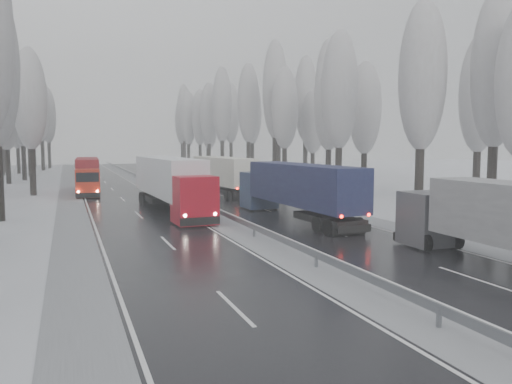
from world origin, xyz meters
TOP-DOWN VIEW (x-y plane):
  - ground at (0.00, 0.00)m, footprint 260.00×260.00m
  - carriageway_right at (5.25, 30.00)m, footprint 7.50×200.00m
  - carriageway_left at (-5.25, 30.00)m, footprint 7.50×200.00m
  - median_slush at (0.00, 30.00)m, footprint 3.00×200.00m
  - shoulder_right at (10.20, 30.00)m, footprint 2.40×200.00m
  - shoulder_left at (-10.20, 30.00)m, footprint 2.40×200.00m
  - median_guardrail at (0.00, 29.99)m, footprint 0.12×200.00m
  - tree_15 at (19.28, 12.71)m, footprint 3.60×3.60m
  - tree_16 at (15.04, 15.67)m, footprint 3.60×3.60m
  - tree_17 at (24.68, 19.67)m, footprint 3.60×3.60m
  - tree_18 at (14.51, 27.03)m, footprint 3.60×3.60m
  - tree_19 at (20.02, 31.03)m, footprint 3.60×3.60m
  - tree_20 at (17.90, 35.17)m, footprint 3.60×3.60m
  - tree_21 at (20.12, 39.17)m, footprint 3.60×3.60m
  - tree_22 at (17.02, 45.60)m, footprint 3.60×3.60m
  - tree_23 at (23.31, 49.60)m, footprint 3.60×3.60m
  - tree_24 at (17.90, 51.02)m, footprint 3.60×3.60m
  - tree_25 at (24.81, 55.02)m, footprint 3.60×3.60m
  - tree_26 at (17.56, 61.27)m, footprint 3.60×3.60m
  - tree_27 at (24.72, 65.27)m, footprint 3.60×3.60m
  - tree_28 at (16.34, 71.95)m, footprint 3.60×3.60m
  - tree_29 at (23.71, 75.95)m, footprint 3.60×3.60m
  - tree_30 at (16.56, 81.70)m, footprint 3.60×3.60m
  - tree_31 at (22.48, 85.70)m, footprint 3.60×3.60m
  - tree_32 at (16.63, 89.21)m, footprint 3.60×3.60m
  - tree_33 at (19.77, 93.21)m, footprint 3.60×3.60m
  - tree_34 at (15.73, 96.32)m, footprint 3.60×3.60m
  - tree_35 at (24.94, 100.32)m, footprint 3.60×3.60m
  - tree_36 at (17.04, 106.16)m, footprint 3.60×3.60m
  - tree_37 at (24.02, 110.16)m, footprint 3.60×3.60m
  - tree_38 at (18.73, 116.73)m, footprint 3.60×3.60m
  - tree_39 at (21.55, 120.73)m, footprint 3.60×3.60m
  - tree_62 at (-13.94, 43.73)m, footprint 3.60×3.60m
  - tree_66 at (-18.16, 62.35)m, footprint 3.60×3.60m
  - tree_68 at (-16.58, 69.11)m, footprint 3.60×3.60m
  - tree_70 at (-16.33, 79.19)m, footprint 3.60×3.60m
  - tree_71 at (-21.09, 83.19)m, footprint 3.60×3.60m
  - tree_72 at (-18.93, 88.54)m, footprint 3.60×3.60m
  - tree_73 at (-21.82, 92.54)m, footprint 3.60×3.60m
  - tree_74 at (-15.07, 99.33)m, footprint 3.60×3.60m
  - tree_76 at (-14.05, 108.72)m, footprint 3.60×3.60m
  - tree_77 at (-19.66, 112.72)m, footprint 3.60×3.60m
  - tree_78 at (-17.56, 115.31)m, footprint 3.60×3.60m
  - tree_79 at (-20.33, 119.31)m, footprint 3.60×3.60m
  - truck_blue_box at (5.18, 17.21)m, footprint 3.19×16.35m
  - truck_cream_box at (5.26, 36.79)m, footprint 3.38×16.40m
  - box_truck_distant at (7.01, 84.78)m, footprint 2.88×7.21m
  - truck_red_white at (-2.58, 24.26)m, footprint 3.42×17.53m
  - truck_red_red at (-8.20, 45.31)m, footprint 3.02×15.43m

SIDE VIEW (x-z plane):
  - ground at x=0.00m, z-range 0.00..0.00m
  - carriageway_right at x=5.25m, z-range 0.00..0.03m
  - carriageway_left at x=-5.25m, z-range 0.00..0.03m
  - median_slush at x=0.00m, z-range 0.00..0.04m
  - shoulder_right at x=10.20m, z-range 0.00..0.04m
  - shoulder_left at x=-10.20m, z-range 0.00..0.04m
  - median_guardrail at x=0.00m, z-range 0.22..0.98m
  - box_truck_distant at x=7.01m, z-range 0.02..2.65m
  - truck_red_red at x=-8.20m, z-range 0.33..4.26m
  - truck_blue_box at x=5.18m, z-range 0.35..4.52m
  - truck_cream_box at x=5.26m, z-range 0.35..4.53m
  - truck_red_white at x=-2.58m, z-range 0.37..4.85m
  - tree_23 at x=23.31m, z-range 1.99..15.54m
  - tree_77 at x=-19.66m, z-range 2.10..16.42m
  - tree_33 at x=19.77m, z-range 2.10..16.42m
  - tree_19 at x=20.02m, z-range 2.13..16.70m
  - tree_72 at x=-18.93m, z-range 2.21..17.31m
  - tree_66 at x=-18.16m, z-range 2.22..17.45m
  - tree_17 at x=24.68m, z-range 2.27..17.80m
  - tree_20 at x=17.90m, z-range 2.29..18.00m
  - tree_22 at x=17.02m, z-range 2.31..18.17m
  - tree_62 at x=-13.94m, z-range 2.34..18.38m
  - tree_39 at x=21.55m, z-range 2.36..18.54m
  - tree_37 at x=24.02m, z-range 2.38..18.75m
  - tree_16 at x=15.04m, z-range 2.40..18.93m
  - tree_18 at x=14.51m, z-range 2.41..18.99m
  - tree_68 at x=-16.58m, z-range 2.42..19.07m
  - tree_79 at x=-20.33m, z-range 2.48..19.54m
  - tree_70 at x=-16.33m, z-range 2.48..19.57m
  - tree_15 at x=19.28m, z-range 2.49..19.62m
  - tree_73 at x=-21.82m, z-range 2.50..19.72m
  - tree_32 at x=16.63m, z-range 2.51..19.85m
  - tree_27 at x=24.72m, z-range 2.55..20.17m
  - tree_34 at x=15.73m, z-range 2.55..20.19m
  - tree_30 at x=16.56m, z-range 2.59..20.45m
  - tree_38 at x=18.73m, z-range 2.60..20.58m
  - tree_29 at x=23.71m, z-range 2.62..20.73m
  - tree_35 at x=24.94m, z-range 2.64..20.89m
  - tree_76 at x=-14.05m, z-range 2.68..21.23m
  - tree_31 at x=22.48m, z-range 2.68..21.26m
  - tree_21 at x=20.12m, z-range 2.69..21.31m
  - tree_26 at x=17.56m, z-range 2.71..21.49m
  - tree_25 at x=24.81m, z-range 2.80..22.24m
  - tree_78 at x=-17.56m, z-range 2.81..22.37m
  - tree_71 at x=-21.09m, z-range 2.82..22.43m
  - tree_28 at x=16.34m, z-range 2.82..22.45m
  - tree_74 at x=-15.07m, z-range 2.83..22.52m
  - tree_36 at x=17.04m, z-range 2.91..23.13m
  - tree_24 at x=17.90m, z-range 2.94..23.43m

